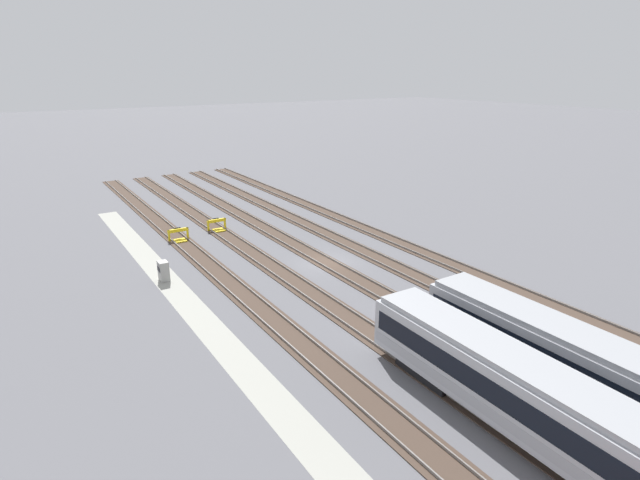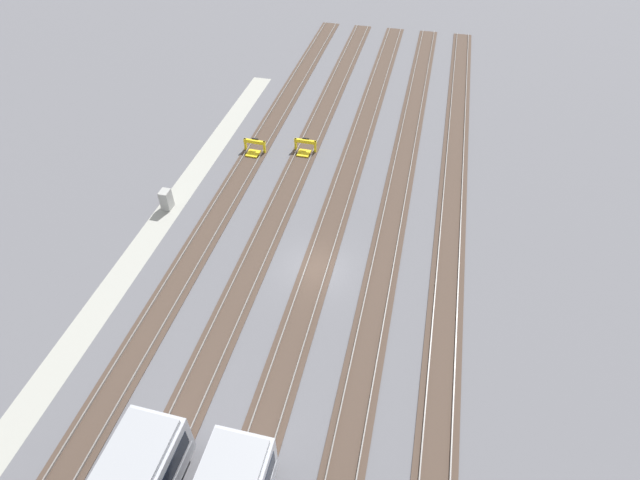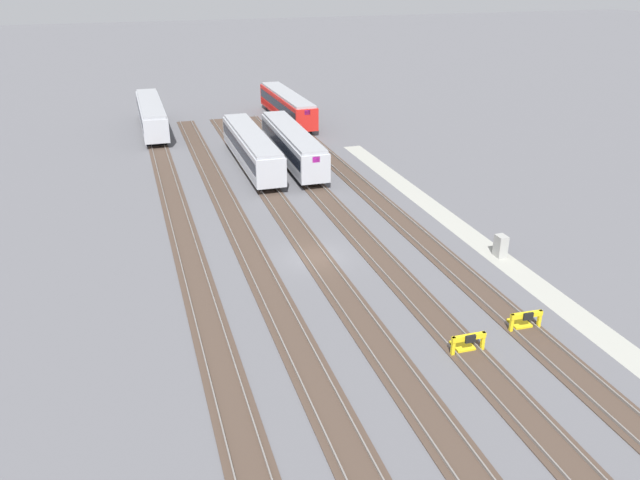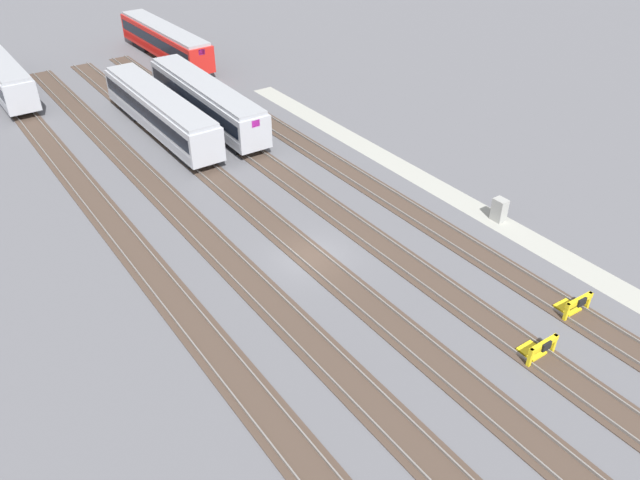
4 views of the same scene
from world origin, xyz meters
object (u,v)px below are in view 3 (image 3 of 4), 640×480
subway_car_front_row_left_inner (151,115)px  bumper_stop_nearest_track (523,320)px  subway_car_front_row_right_inner (292,145)px  bumper_stop_near_inner_track (466,342)px  electrical_cabinet (501,246)px  subway_car_front_row_leftmost (287,106)px  subway_car_front_row_centre (251,148)px

subway_car_front_row_left_inner → bumper_stop_nearest_track: subway_car_front_row_left_inner is taller
subway_car_front_row_right_inner → bumper_stop_near_inner_track: subway_car_front_row_right_inner is taller
subway_car_front_row_left_inner → bumper_stop_nearest_track: (-53.76, -17.47, -1.53)m
subway_car_front_row_left_inner → electrical_cabinet: subway_car_front_row_left_inner is taller
bumper_stop_nearest_track → electrical_cabinet: size_ratio=1.26×
bumper_stop_near_inner_track → subway_car_front_row_leftmost: bearing=-4.5°
subway_car_front_row_leftmost → subway_car_front_row_right_inner: 19.22m
subway_car_front_row_right_inner → subway_car_front_row_centre: bearing=90.0°
bumper_stop_nearest_track → subway_car_front_row_centre: bearing=13.9°
subway_car_front_row_leftmost → subway_car_front_row_left_inner: bearing=90.4°
subway_car_front_row_leftmost → subway_car_front_row_left_inner: size_ratio=1.00×
bumper_stop_nearest_track → electrical_cabinet: 9.75m
subway_car_front_row_leftmost → subway_car_front_row_left_inner: (-0.11, 17.47, 0.00)m
subway_car_front_row_left_inner → bumper_stop_nearest_track: size_ratio=8.96×
subway_car_front_row_right_inner → bumper_stop_near_inner_track: 36.26m
subway_car_front_row_left_inner → subway_car_front_row_centre: 20.57m
subway_car_front_row_leftmost → electrical_cabinet: bearing=-174.8°
subway_car_front_row_centre → bumper_stop_near_inner_track: 36.51m
bumper_stop_nearest_track → electrical_cabinet: electrical_cabinet is taller
subway_car_front_row_centre → electrical_cabinet: (-26.30, -12.76, -1.24)m
bumper_stop_near_inner_track → subway_car_front_row_left_inner: bearing=13.4°
subway_car_front_row_centre → electrical_cabinet: 29.26m
subway_car_front_row_left_inner → bumper_stop_near_inner_track: (-54.83, -13.11, -1.53)m
subway_car_front_row_leftmost → bumper_stop_near_inner_track: (-54.94, 4.36, -1.53)m
subway_car_front_row_left_inner → subway_car_front_row_centre: bearing=-154.7°
subway_car_front_row_right_inner → subway_car_front_row_left_inner: bearing=35.2°
subway_car_front_row_leftmost → subway_car_front_row_right_inner: bearing=167.0°
subway_car_front_row_leftmost → subway_car_front_row_right_inner: (-18.72, 4.34, 0.00)m
subway_car_front_row_leftmost → bumper_stop_nearest_track: bearing=-180.0°
subway_car_front_row_leftmost → bumper_stop_nearest_track: (-53.87, -0.00, -1.53)m
electrical_cabinet → subway_car_front_row_left_inner: bearing=25.6°
subway_car_front_row_leftmost → electrical_cabinet: (-45.02, -4.07, -1.24)m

